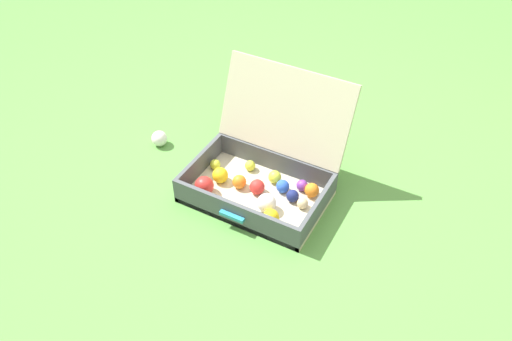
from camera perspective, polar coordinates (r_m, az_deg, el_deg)
The scene contains 3 objects.
ground_plane at distance 2.29m, azimuth 1.80°, elevation -2.79°, with size 16.00×16.00×0.00m, color #569342.
open_suitcase at distance 2.25m, azimuth 0.79°, elevation -0.06°, with size 0.60×0.56×0.48m.
stray_ball_on_grass at distance 2.58m, azimuth -10.56°, elevation 3.48°, with size 0.08×0.08×0.08m, color white.
Camera 1 is at (0.72, -1.47, 1.60)m, focal length 36.41 mm.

